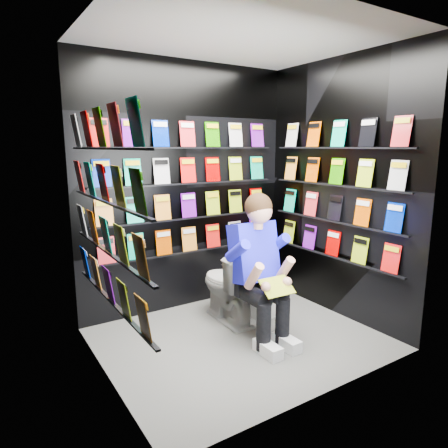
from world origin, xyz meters
TOP-DOWN VIEW (x-y plane):
  - floor at (0.00, 0.00)m, footprint 2.40×2.40m
  - ceiling at (0.00, 0.00)m, footprint 2.40×2.40m
  - wall_back at (0.00, 1.00)m, footprint 2.40×0.04m
  - wall_front at (0.00, -1.00)m, footprint 2.40×0.04m
  - wall_left at (-1.20, 0.00)m, footprint 0.04×2.00m
  - wall_right at (1.20, 0.00)m, footprint 0.04×2.00m
  - comics_back at (0.00, 0.97)m, footprint 2.10×0.06m
  - comics_left at (-1.17, 0.00)m, footprint 0.06×1.70m
  - comics_right at (1.17, 0.00)m, footprint 0.06×1.70m
  - toilet at (0.14, 0.40)m, footprint 0.45×0.77m
  - longbox at (0.45, 0.36)m, footprint 0.30×0.43m
  - longbox_lid at (0.45, 0.36)m, footprint 0.32×0.46m
  - reader at (0.14, 0.02)m, footprint 0.58×0.82m
  - held_comic at (0.14, -0.33)m, footprint 0.29×0.18m

SIDE VIEW (x-z plane):
  - floor at x=0.00m, z-range 0.00..0.00m
  - longbox at x=0.45m, z-range 0.00..0.30m
  - longbox_lid at x=0.45m, z-range 0.30..0.33m
  - toilet at x=0.14m, z-range 0.00..0.73m
  - held_comic at x=0.14m, z-range 0.52..0.64m
  - reader at x=0.14m, z-range 0.05..1.52m
  - wall_back at x=0.00m, z-range 0.00..2.60m
  - wall_front at x=0.00m, z-range 0.00..2.60m
  - wall_left at x=-1.20m, z-range 0.00..2.60m
  - wall_right at x=1.20m, z-range 0.00..2.60m
  - comics_back at x=0.00m, z-range 0.62..1.99m
  - comics_left at x=-1.17m, z-range 0.62..1.99m
  - comics_right at x=1.17m, z-range 0.62..1.99m
  - ceiling at x=0.00m, z-range 2.60..2.60m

